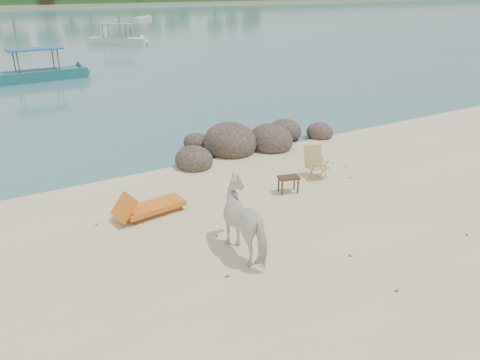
% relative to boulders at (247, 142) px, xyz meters
% --- Properties ---
extents(boulders, '(6.46, 2.98, 1.34)m').
position_rel_boulders_xyz_m(boulders, '(0.00, 0.00, 0.00)').
color(boulders, '#302820').
rests_on(boulders, ground).
extents(cow, '(0.87, 1.83, 1.53)m').
position_rel_boulders_xyz_m(cow, '(-3.58, -5.86, 0.51)').
color(cow, white).
rests_on(cow, ground).
extents(side_table, '(0.64, 0.50, 0.46)m').
position_rel_boulders_xyz_m(side_table, '(-1.01, -3.78, -0.03)').
color(side_table, '#371E16').
rests_on(side_table, ground).
extents(lounge_chair, '(1.98, 0.91, 0.57)m').
position_rel_boulders_xyz_m(lounge_chair, '(-4.65, -3.13, 0.03)').
color(lounge_chair, orange).
rests_on(lounge_chair, ground).
extents(deck_chair, '(0.74, 0.78, 0.91)m').
position_rel_boulders_xyz_m(deck_chair, '(0.36, -3.38, 0.20)').
color(deck_chair, tan).
rests_on(deck_chair, ground).
extents(boat_near, '(6.35, 1.83, 3.05)m').
position_rel_boulders_xyz_m(boat_near, '(-4.02, 17.46, 1.27)').
color(boat_near, '#1C6369').
rests_on(boat_near, water).
extents(boat_mid, '(5.84, 5.16, 3.10)m').
position_rel_boulders_xyz_m(boat_mid, '(5.76, 33.30, 1.30)').
color(boat_mid, silver).
rests_on(boat_mid, water).
extents(boat_far, '(4.61, 4.20, 0.59)m').
position_rel_boulders_xyz_m(boat_far, '(19.73, 65.04, 0.04)').
color(boat_far, silver).
rests_on(boat_far, water).
extents(dead_leaves, '(7.83, 6.81, 0.00)m').
position_rel_boulders_xyz_m(dead_leaves, '(-1.85, -5.66, -0.25)').
color(dead_leaves, brown).
rests_on(dead_leaves, ground).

